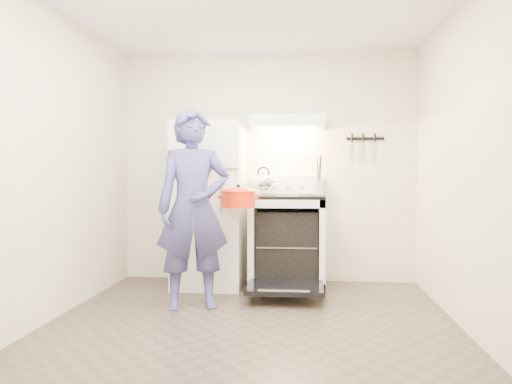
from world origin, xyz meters
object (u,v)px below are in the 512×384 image
dutch_oven (238,200)px  tea_kettle (263,181)px  person (193,209)px  refrigerator (210,205)px  stove_body (287,243)px

dutch_oven → tea_kettle: bearing=74.9°
person → dutch_oven: bearing=26.8°
refrigerator → tea_kettle: size_ratio=5.75×
refrigerator → dutch_oven: (0.37, -0.53, 0.08)m
refrigerator → stove_body: refrigerator is taller
stove_body → person: person is taller
stove_body → tea_kettle: 0.70m
stove_body → person: size_ratio=0.53×
refrigerator → stove_body: 0.90m
stove_body → tea_kettle: bearing=159.0°
refrigerator → tea_kettle: (0.55, 0.12, 0.25)m
stove_body → tea_kettle: tea_kettle is taller
tea_kettle → person: bearing=-117.9°
person → refrigerator: bearing=74.5°
refrigerator → tea_kettle: refrigerator is taller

